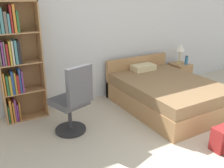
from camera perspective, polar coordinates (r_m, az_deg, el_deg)
name	(u,v)px	position (r m, az deg, el deg)	size (l,w,h in m)	color
wall_back	(111,35)	(5.23, -0.23, 11.17)	(9.00, 0.06, 2.60)	silver
bookshelf	(15,61)	(4.42, -21.34, 4.82)	(0.70, 0.30, 2.01)	#AD7F51
bed	(165,93)	(4.96, 11.96, -1.98)	(1.54, 2.07, 0.81)	#AD7F51
office_chair	(73,102)	(3.87, -8.89, -4.03)	(0.61, 0.67, 1.14)	#232326
nightstand	(179,74)	(6.23, 15.16, 2.15)	(0.40, 0.45, 0.53)	#AD7F51
table_lamp	(180,48)	(6.07, 15.36, 7.87)	(0.20, 0.20, 0.47)	tan
water_bottle	(186,60)	(6.10, 16.65, 5.21)	(0.07, 0.07, 0.21)	teal
backpack_red	(223,140)	(3.93, 24.05, -11.55)	(0.30, 0.27, 0.35)	maroon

